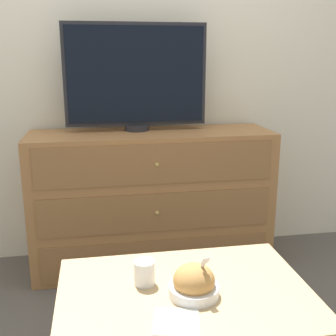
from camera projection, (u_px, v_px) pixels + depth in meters
ground_plane at (126, 248)px, 2.88m from camera, size 12.00×12.00×0.00m
wall_back at (120, 51)px, 2.57m from camera, size 12.00×0.05×2.60m
dresser at (152, 200)px, 2.57m from camera, size 1.43×0.44×0.84m
tv at (136, 76)px, 2.44m from camera, size 0.83×0.14×0.62m
coffee_table at (185, 308)px, 1.49m from camera, size 0.88×0.62×0.48m
takeout_bowl at (194, 283)px, 1.43m from camera, size 0.17×0.17×0.16m
drink_cup at (144, 274)px, 1.51m from camera, size 0.08×0.08×0.09m
napkin at (176, 321)px, 1.30m from camera, size 0.17×0.17×0.00m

